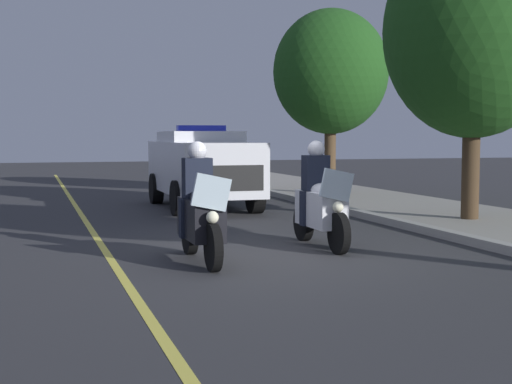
{
  "coord_description": "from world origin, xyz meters",
  "views": [
    {
      "loc": [
        10.2,
        -3.44,
        1.8
      ],
      "look_at": [
        -0.8,
        0.0,
        0.9
      ],
      "focal_mm": 50.81,
      "sensor_mm": 36.0,
      "label": 1
    }
  ],
  "objects_px": {
    "police_motorcycle_lead_left": "(200,213)",
    "police_suv": "(202,165)",
    "police_motorcycle_lead_right": "(320,204)",
    "tree_far_back": "(331,72)",
    "tree_mid_block": "(474,32)"
  },
  "relations": [
    {
      "from": "police_motorcycle_lead_left",
      "to": "police_motorcycle_lead_right",
      "type": "relative_size",
      "value": 1.0
    },
    {
      "from": "police_motorcycle_lead_right",
      "to": "police_suv",
      "type": "xyz_separation_m",
      "value": [
        -6.72,
        -0.38,
        0.37
      ]
    },
    {
      "from": "police_motorcycle_lead_right",
      "to": "police_motorcycle_lead_left",
      "type": "bearing_deg",
      "value": -69.86
    },
    {
      "from": "police_motorcycle_lead_right",
      "to": "tree_far_back",
      "type": "distance_m",
      "value": 10.23
    },
    {
      "from": "police_motorcycle_lead_right",
      "to": "tree_far_back",
      "type": "height_order",
      "value": "tree_far_back"
    },
    {
      "from": "police_motorcycle_lead_left",
      "to": "police_motorcycle_lead_right",
      "type": "bearing_deg",
      "value": 110.14
    },
    {
      "from": "police_motorcycle_lead_right",
      "to": "police_suv",
      "type": "relative_size",
      "value": 0.44
    },
    {
      "from": "tree_mid_block",
      "to": "tree_far_back",
      "type": "distance_m",
      "value": 6.95
    },
    {
      "from": "police_motorcycle_lead_right",
      "to": "police_suv",
      "type": "distance_m",
      "value": 6.74
    },
    {
      "from": "police_motorcycle_lead_right",
      "to": "tree_mid_block",
      "type": "relative_size",
      "value": 0.36
    },
    {
      "from": "tree_far_back",
      "to": "tree_mid_block",
      "type": "bearing_deg",
      "value": 1.07
    },
    {
      "from": "police_motorcycle_lead_left",
      "to": "police_suv",
      "type": "relative_size",
      "value": 0.44
    },
    {
      "from": "police_motorcycle_lead_right",
      "to": "tree_mid_block",
      "type": "height_order",
      "value": "tree_mid_block"
    },
    {
      "from": "police_motorcycle_lead_left",
      "to": "police_suv",
      "type": "bearing_deg",
      "value": 166.68
    },
    {
      "from": "police_motorcycle_lead_left",
      "to": "police_motorcycle_lead_right",
      "type": "height_order",
      "value": "same"
    }
  ]
}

